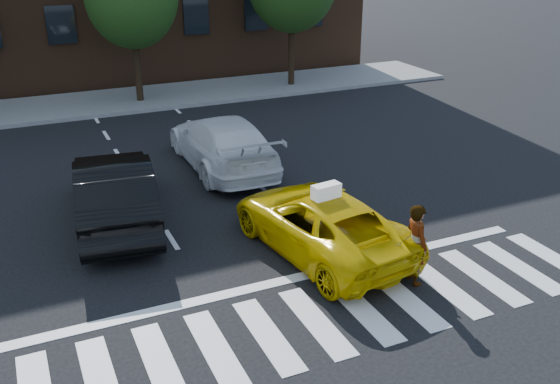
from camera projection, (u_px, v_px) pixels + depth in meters
name	position (u px, v px, depth m)	size (l,w,h in m)	color
ground	(316.00, 322.00, 11.78)	(120.00, 120.00, 0.00)	black
crosswalk	(316.00, 322.00, 11.78)	(13.00, 2.40, 0.01)	silver
stop_line	(281.00, 281.00, 13.12)	(12.00, 0.30, 0.01)	silver
sidewalk_far	(126.00, 100.00, 26.41)	(30.00, 4.00, 0.15)	slate
taxi	(321.00, 223.00, 14.13)	(2.31, 5.01, 1.39)	#D9B304
black_sedan	(115.00, 191.00, 15.40)	(1.83, 5.23, 1.72)	black
white_suv	(223.00, 142.00, 19.03)	(2.24, 5.51, 1.60)	white
woman	(416.00, 244.00, 12.78)	(0.64, 0.42, 1.76)	#999999
dog	(341.00, 289.00, 12.51)	(0.52, 0.34, 0.31)	#967C4C
taxi_sign	(326.00, 191.00, 13.63)	(0.65, 0.28, 0.32)	white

